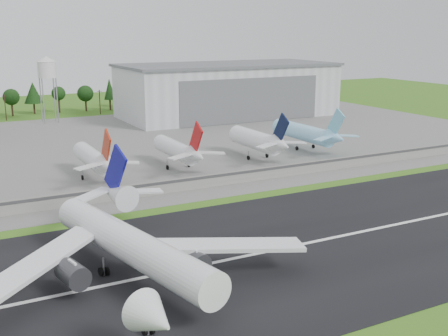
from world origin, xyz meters
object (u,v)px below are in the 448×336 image
main_airliner (132,254)px  parked_jet_skyblue (308,133)px  parked_jet_red_a (95,159)px  parked_jet_navy (260,141)px  parked_jet_red_b (180,150)px

main_airliner → parked_jet_skyblue: bearing=-152.6°
parked_jet_red_a → parked_jet_navy: (53.26, 0.06, 0.38)m
parked_jet_red_b → parked_jet_skyblue: size_ratio=0.84×
main_airliner → parked_jet_navy: (65.29, 67.00, 1.40)m
main_airliner → parked_jet_red_a: 68.02m
parked_jet_red_b → parked_jet_skyblue: parked_jet_skyblue is taller
parked_jet_red_a → parked_jet_red_b: bearing=-0.0°
parked_jet_skyblue → main_airliner: bearing=-140.6°
main_airliner → parked_jet_red_b: 76.67m
main_airliner → parked_jet_red_a: size_ratio=1.88×
parked_jet_red_a → parked_jet_skyblue: (75.57, 5.04, 0.16)m
parked_jet_navy → parked_jet_red_b: bearing=-179.9°
parked_jet_red_a → parked_jet_red_b: 25.35m
parked_jet_red_a → main_airliner: bearing=-100.2°
parked_jet_red_b → parked_jet_skyblue: bearing=5.7°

